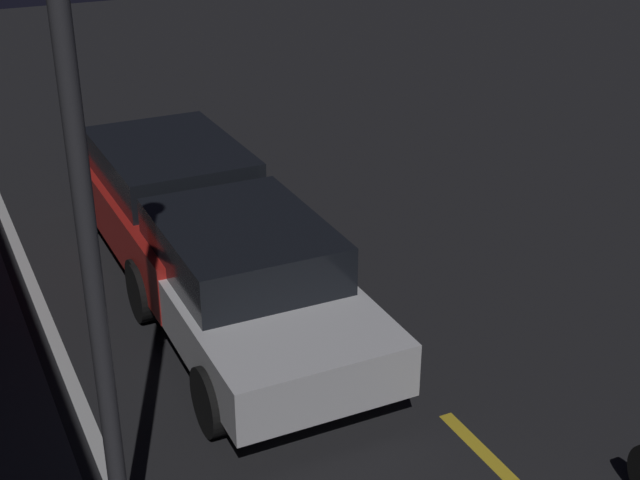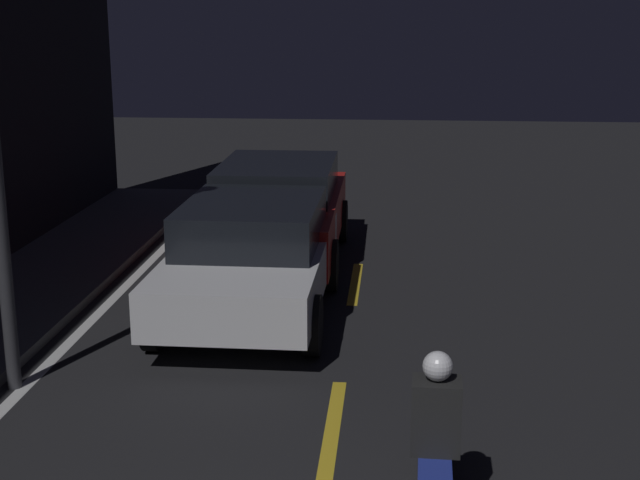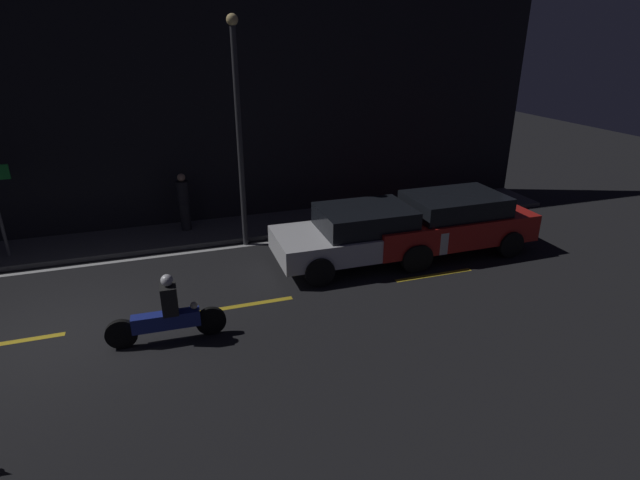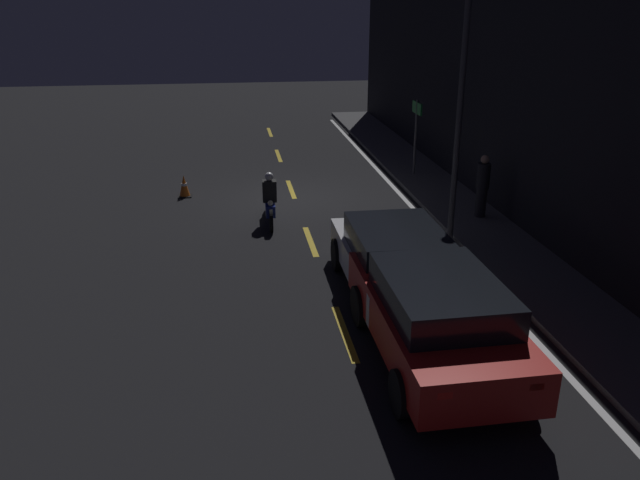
{
  "view_description": "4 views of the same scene",
  "coord_description": "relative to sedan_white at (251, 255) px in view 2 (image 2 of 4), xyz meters",
  "views": [
    {
      "loc": [
        -1.42,
        4.24,
        5.3
      ],
      "look_at": [
        6.29,
        0.5,
        1.25
      ],
      "focal_mm": 50.0,
      "sensor_mm": 36.0,
      "label": 1
    },
    {
      "loc": [
        -4.03,
        -0.52,
        3.7
      ],
      "look_at": [
        6.64,
        0.39,
        0.97
      ],
      "focal_mm": 50.0,
      "sensor_mm": 36.0,
      "label": 2
    },
    {
      "loc": [
        2.07,
        -9.25,
        5.29
      ],
      "look_at": [
        5.3,
        0.49,
        1.07
      ],
      "focal_mm": 28.0,
      "sensor_mm": 36.0,
      "label": 3
    },
    {
      "loc": [
        17.45,
        -1.85,
        5.46
      ],
      "look_at": [
        5.55,
        -0.07,
        0.82
      ],
      "focal_mm": 35.0,
      "sensor_mm": 36.0,
      "label": 4
    }
  ],
  "objects": [
    {
      "name": "lane_dash_d",
      "position": [
        -3.06,
        -1.24,
        -0.77
      ],
      "size": [
        2.0,
        0.14,
        0.01
      ],
      "color": "gold",
      "rests_on": "ground"
    },
    {
      "name": "lane_dash_e",
      "position": [
        1.44,
        -1.24,
        -0.77
      ],
      "size": [
        2.0,
        0.14,
        0.01
      ],
      "color": "gold",
      "rests_on": "ground"
    },
    {
      "name": "sedan_white",
      "position": [
        0.0,
        0.0,
        0.0
      ],
      "size": [
        4.05,
        2.01,
        1.43
      ],
      "rotation": [
        0.0,
        0.0,
        3.13
      ],
      "color": "silver",
      "rests_on": "ground"
    },
    {
      "name": "taxi_red",
      "position": [
        2.49,
        0.01,
        0.04
      ],
      "size": [
        4.44,
        2.05,
        1.51
      ],
      "rotation": [
        0.0,
        0.0,
        3.15
      ],
      "color": "red",
      "rests_on": "ground"
    },
    {
      "name": "motorcycle",
      "position": [
        -4.67,
        -2.1,
        -0.23
      ],
      "size": [
        2.17,
        0.37,
        1.36
      ],
      "rotation": [
        0.0,
        0.0,
        -0.03
      ],
      "color": "black",
      "rests_on": "ground"
    }
  ]
}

